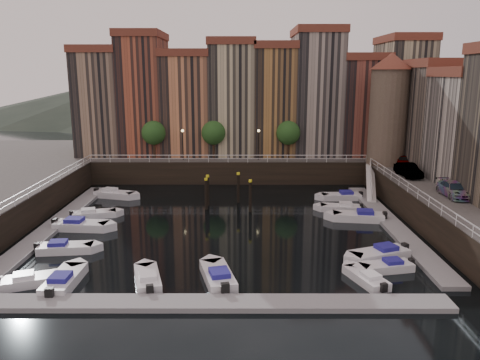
{
  "coord_description": "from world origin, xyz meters",
  "views": [
    {
      "loc": [
        1.68,
        -44.02,
        14.32
      ],
      "look_at": [
        1.58,
        4.0,
        3.37
      ],
      "focal_mm": 35.0,
      "sensor_mm": 36.0,
      "label": 1
    }
  ],
  "objects_px": {
    "car_a": "(403,161)",
    "car_c": "(454,190)",
    "boat_left_0": "(31,280)",
    "car_b": "(408,171)",
    "mooring_pilings": "(226,193)",
    "boat_left_2": "(80,225)",
    "gangway": "(371,181)",
    "corner_tower": "(389,108)",
    "boat_left_1": "(64,248)"
  },
  "relations": [
    {
      "from": "boat_left_2",
      "to": "car_b",
      "type": "height_order",
      "value": "car_b"
    },
    {
      "from": "mooring_pilings",
      "to": "car_c",
      "type": "xyz_separation_m",
      "value": [
        21.55,
        -7.12,
        2.04
      ]
    },
    {
      "from": "boat_left_0",
      "to": "boat_left_2",
      "type": "xyz_separation_m",
      "value": [
        -0.57,
        11.81,
        0.07
      ]
    },
    {
      "from": "gangway",
      "to": "boat_left_1",
      "type": "bearing_deg",
      "value": -149.07
    },
    {
      "from": "boat_left_1",
      "to": "boat_left_2",
      "type": "bearing_deg",
      "value": 89.9
    },
    {
      "from": "car_a",
      "to": "boat_left_0",
      "type": "bearing_deg",
      "value": -131.53
    },
    {
      "from": "corner_tower",
      "to": "boat_left_2",
      "type": "xyz_separation_m",
      "value": [
        -33.43,
        -16.73,
        -9.79
      ]
    },
    {
      "from": "boat_left_1",
      "to": "car_c",
      "type": "xyz_separation_m",
      "value": [
        34.37,
        6.16,
        3.33
      ]
    },
    {
      "from": "corner_tower",
      "to": "car_c",
      "type": "distance_m",
      "value": 17.58
    },
    {
      "from": "car_c",
      "to": "boat_left_1",
      "type": "bearing_deg",
      "value": -169.8
    },
    {
      "from": "boat_left_0",
      "to": "car_c",
      "type": "distance_m",
      "value": 36.69
    },
    {
      "from": "car_c",
      "to": "mooring_pilings",
      "type": "bearing_deg",
      "value": 161.74
    },
    {
      "from": "corner_tower",
      "to": "car_c",
      "type": "relative_size",
      "value": 2.9
    },
    {
      "from": "corner_tower",
      "to": "boat_left_1",
      "type": "distance_m",
      "value": 40.95
    },
    {
      "from": "mooring_pilings",
      "to": "car_b",
      "type": "bearing_deg",
      "value": 4.28
    },
    {
      "from": "gangway",
      "to": "boat_left_0",
      "type": "relative_size",
      "value": 1.85
    },
    {
      "from": "gangway",
      "to": "corner_tower",
      "type": "bearing_deg",
      "value": 57.2
    },
    {
      "from": "mooring_pilings",
      "to": "car_b",
      "type": "relative_size",
      "value": 1.11
    },
    {
      "from": "car_b",
      "to": "car_a",
      "type": "bearing_deg",
      "value": 71.62
    },
    {
      "from": "corner_tower",
      "to": "boat_left_2",
      "type": "relative_size",
      "value": 2.58
    },
    {
      "from": "car_a",
      "to": "car_c",
      "type": "xyz_separation_m",
      "value": [
        -0.18,
        -14.58,
        -0.03
      ]
    },
    {
      "from": "mooring_pilings",
      "to": "car_c",
      "type": "height_order",
      "value": "car_c"
    },
    {
      "from": "gangway",
      "to": "car_a",
      "type": "height_order",
      "value": "car_a"
    },
    {
      "from": "car_b",
      "to": "mooring_pilings",
      "type": "bearing_deg",
      "value": 179.48
    },
    {
      "from": "boat_left_0",
      "to": "car_b",
      "type": "xyz_separation_m",
      "value": [
        33.15,
        20.92,
        3.41
      ]
    },
    {
      "from": "boat_left_1",
      "to": "boat_left_2",
      "type": "relative_size",
      "value": 0.88
    },
    {
      "from": "corner_tower",
      "to": "boat_left_0",
      "type": "xyz_separation_m",
      "value": [
        -32.86,
        -28.54,
        -9.85
      ]
    },
    {
      "from": "car_a",
      "to": "car_c",
      "type": "distance_m",
      "value": 14.58
    },
    {
      "from": "boat_left_2",
      "to": "gangway",
      "type": "bearing_deg",
      "value": 26.54
    },
    {
      "from": "gangway",
      "to": "boat_left_2",
      "type": "bearing_deg",
      "value": -158.17
    },
    {
      "from": "boat_left_0",
      "to": "gangway",
      "type": "bearing_deg",
      "value": 17.96
    },
    {
      "from": "corner_tower",
      "to": "car_a",
      "type": "distance_m",
      "value": 6.9
    },
    {
      "from": "boat_left_1",
      "to": "car_a",
      "type": "distance_m",
      "value": 40.43
    },
    {
      "from": "car_a",
      "to": "mooring_pilings",
      "type": "bearing_deg",
      "value": -150.42
    },
    {
      "from": "corner_tower",
      "to": "gangway",
      "type": "xyz_separation_m",
      "value": [
        -2.9,
        -4.5,
        -8.28
      ]
    },
    {
      "from": "gangway",
      "to": "car_b",
      "type": "relative_size",
      "value": 1.82
    },
    {
      "from": "corner_tower",
      "to": "mooring_pilings",
      "type": "bearing_deg",
      "value": -155.44
    },
    {
      "from": "boat_left_2",
      "to": "car_b",
      "type": "bearing_deg",
      "value": 19.83
    },
    {
      "from": "boat_left_0",
      "to": "boat_left_1",
      "type": "relative_size",
      "value": 0.95
    },
    {
      "from": "car_c",
      "to": "boat_left_2",
      "type": "bearing_deg",
      "value": -179.21
    },
    {
      "from": "mooring_pilings",
      "to": "boat_left_0",
      "type": "height_order",
      "value": "mooring_pilings"
    },
    {
      "from": "boat_left_0",
      "to": "boat_left_1",
      "type": "bearing_deg",
      "value": 68.83
    },
    {
      "from": "mooring_pilings",
      "to": "car_a",
      "type": "xyz_separation_m",
      "value": [
        21.72,
        7.46,
        2.08
      ]
    },
    {
      "from": "mooring_pilings",
      "to": "boat_left_0",
      "type": "bearing_deg",
      "value": -123.54
    },
    {
      "from": "car_a",
      "to": "car_b",
      "type": "height_order",
      "value": "car_b"
    },
    {
      "from": "boat_left_1",
      "to": "car_a",
      "type": "bearing_deg",
      "value": 24.77
    },
    {
      "from": "gangway",
      "to": "car_a",
      "type": "relative_size",
      "value": 1.95
    },
    {
      "from": "gangway",
      "to": "boat_left_0",
      "type": "bearing_deg",
      "value": -141.26
    },
    {
      "from": "boat_left_1",
      "to": "car_a",
      "type": "relative_size",
      "value": 1.11
    },
    {
      "from": "boat_left_2",
      "to": "car_c",
      "type": "xyz_separation_m",
      "value": [
        34.98,
        0.46,
        3.28
      ]
    }
  ]
}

